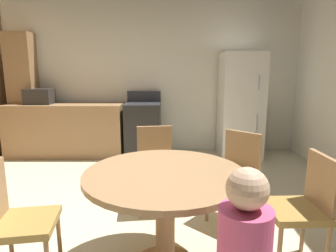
{
  "coord_description": "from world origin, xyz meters",
  "views": [
    {
      "loc": [
        0.29,
        -2.32,
        1.46
      ],
      "look_at": [
        0.28,
        0.61,
        0.89
      ],
      "focal_mm": 30.62,
      "sensor_mm": 36.0,
      "label": 1
    }
  ],
  "objects_px": {
    "refrigerator": "(242,106)",
    "chair_west": "(15,217)",
    "microwave": "(41,96)",
    "dining_table": "(166,193)",
    "oven_range": "(144,129)",
    "chair_northeast": "(237,170)",
    "chair_north": "(157,162)",
    "chair_east": "(306,204)"
  },
  "relations": [
    {
      "from": "dining_table",
      "to": "chair_northeast",
      "type": "xyz_separation_m",
      "value": [
        0.69,
        0.75,
        -0.1
      ]
    },
    {
      "from": "oven_range",
      "to": "chair_north",
      "type": "relative_size",
      "value": 1.26
    },
    {
      "from": "dining_table",
      "to": "chair_north",
      "type": "relative_size",
      "value": 1.32
    },
    {
      "from": "chair_northeast",
      "to": "chair_north",
      "type": "distance_m",
      "value": 0.84
    },
    {
      "from": "refrigerator",
      "to": "dining_table",
      "type": "xyz_separation_m",
      "value": [
        -1.25,
        -2.92,
        -0.28
      ]
    },
    {
      "from": "microwave",
      "to": "chair_east",
      "type": "relative_size",
      "value": 0.51
    },
    {
      "from": "chair_east",
      "to": "chair_north",
      "type": "relative_size",
      "value": 1.0
    },
    {
      "from": "refrigerator",
      "to": "chair_northeast",
      "type": "bearing_deg",
      "value": -104.58
    },
    {
      "from": "chair_northeast",
      "to": "microwave",
      "type": "bearing_deg",
      "value": -85.3
    },
    {
      "from": "oven_range",
      "to": "chair_northeast",
      "type": "relative_size",
      "value": 1.26
    },
    {
      "from": "chair_northeast",
      "to": "chair_west",
      "type": "bearing_deg",
      "value": -19.2
    },
    {
      "from": "oven_range",
      "to": "refrigerator",
      "type": "distance_m",
      "value": 1.72
    },
    {
      "from": "oven_range",
      "to": "microwave",
      "type": "distance_m",
      "value": 1.85
    },
    {
      "from": "refrigerator",
      "to": "chair_west",
      "type": "relative_size",
      "value": 2.02
    },
    {
      "from": "microwave",
      "to": "chair_west",
      "type": "relative_size",
      "value": 0.51
    },
    {
      "from": "microwave",
      "to": "chair_northeast",
      "type": "distance_m",
      "value": 3.66
    },
    {
      "from": "microwave",
      "to": "chair_east",
      "type": "bearing_deg",
      "value": -42.6
    },
    {
      "from": "refrigerator",
      "to": "chair_north",
      "type": "distance_m",
      "value": 2.38
    },
    {
      "from": "refrigerator",
      "to": "dining_table",
      "type": "distance_m",
      "value": 3.19
    },
    {
      "from": "chair_east",
      "to": "chair_northeast",
      "type": "height_order",
      "value": "same"
    },
    {
      "from": "dining_table",
      "to": "chair_west",
      "type": "distance_m",
      "value": 1.02
    },
    {
      "from": "refrigerator",
      "to": "oven_range",
      "type": "bearing_deg",
      "value": 178.15
    },
    {
      "from": "refrigerator",
      "to": "chair_west",
      "type": "height_order",
      "value": "refrigerator"
    },
    {
      "from": "oven_range",
      "to": "chair_east",
      "type": "height_order",
      "value": "oven_range"
    },
    {
      "from": "chair_east",
      "to": "chair_north",
      "type": "distance_m",
      "value": 1.5
    },
    {
      "from": "chair_east",
      "to": "refrigerator",
      "type": "bearing_deg",
      "value": -96.52
    },
    {
      "from": "refrigerator",
      "to": "dining_table",
      "type": "height_order",
      "value": "refrigerator"
    },
    {
      "from": "microwave",
      "to": "refrigerator",
      "type": "bearing_deg",
      "value": -0.84
    },
    {
      "from": "dining_table",
      "to": "chair_east",
      "type": "bearing_deg",
      "value": 1.91
    },
    {
      "from": "microwave",
      "to": "chair_east",
      "type": "xyz_separation_m",
      "value": [
        3.19,
        -2.94,
        -0.53
      ]
    },
    {
      "from": "dining_table",
      "to": "oven_range",
      "type": "bearing_deg",
      "value": 97.89
    },
    {
      "from": "microwave",
      "to": "chair_west",
      "type": "distance_m",
      "value": 3.38
    },
    {
      "from": "refrigerator",
      "to": "chair_east",
      "type": "xyz_separation_m",
      "value": [
        -0.23,
        -2.89,
        -0.38
      ]
    },
    {
      "from": "oven_range",
      "to": "chair_east",
      "type": "distance_m",
      "value": 3.27
    },
    {
      "from": "microwave",
      "to": "chair_east",
      "type": "height_order",
      "value": "microwave"
    },
    {
      "from": "refrigerator",
      "to": "chair_northeast",
      "type": "distance_m",
      "value": 2.27
    },
    {
      "from": "chair_east",
      "to": "chair_west",
      "type": "height_order",
      "value": "same"
    },
    {
      "from": "chair_west",
      "to": "chair_north",
      "type": "height_order",
      "value": "same"
    },
    {
      "from": "chair_northeast",
      "to": "dining_table",
      "type": "bearing_deg",
      "value": 0.0
    },
    {
      "from": "oven_range",
      "to": "chair_northeast",
      "type": "height_order",
      "value": "oven_range"
    },
    {
      "from": "microwave",
      "to": "chair_northeast",
      "type": "height_order",
      "value": "microwave"
    },
    {
      "from": "refrigerator",
      "to": "chair_northeast",
      "type": "height_order",
      "value": "refrigerator"
    }
  ]
}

